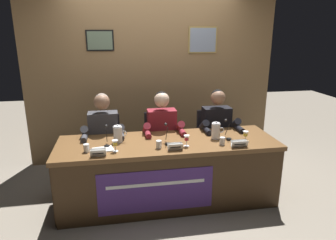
% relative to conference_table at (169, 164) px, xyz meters
% --- Properties ---
extents(ground_plane, '(12.00, 12.00, 0.00)m').
position_rel_conference_table_xyz_m(ground_plane, '(0.00, 0.10, -0.50)').
color(ground_plane, gray).
extents(wall_back_panelled, '(3.69, 0.14, 2.60)m').
position_rel_conference_table_xyz_m(wall_back_panelled, '(0.00, 1.44, 0.81)').
color(wall_back_panelled, '#937047').
rests_on(wall_back_panelled, ground_plane).
extents(conference_table, '(2.49, 0.81, 0.74)m').
position_rel_conference_table_xyz_m(conference_table, '(0.00, 0.00, 0.00)').
color(conference_table, brown).
rests_on(conference_table, ground_plane).
extents(chair_left, '(0.44, 0.45, 0.90)m').
position_rel_conference_table_xyz_m(chair_left, '(-0.73, 0.69, -0.06)').
color(chair_left, black).
rests_on(chair_left, ground_plane).
extents(panelist_left, '(0.51, 0.48, 1.23)m').
position_rel_conference_table_xyz_m(panelist_left, '(-0.73, 0.49, 0.22)').
color(panelist_left, black).
rests_on(panelist_left, ground_plane).
extents(nameplate_left, '(0.16, 0.06, 0.08)m').
position_rel_conference_table_xyz_m(nameplate_left, '(-0.76, -0.22, 0.28)').
color(nameplate_left, white).
rests_on(nameplate_left, conference_table).
extents(juice_glass_left, '(0.06, 0.06, 0.12)m').
position_rel_conference_table_xyz_m(juice_glass_left, '(-0.59, -0.11, 0.33)').
color(juice_glass_left, white).
rests_on(juice_glass_left, conference_table).
extents(water_cup_left, '(0.06, 0.06, 0.08)m').
position_rel_conference_table_xyz_m(water_cup_left, '(-0.88, -0.07, 0.28)').
color(water_cup_left, silver).
rests_on(water_cup_left, conference_table).
extents(microphone_left, '(0.06, 0.17, 0.22)m').
position_rel_conference_table_xyz_m(microphone_left, '(-0.68, 0.07, 0.32)').
color(microphone_left, black).
rests_on(microphone_left, conference_table).
extents(chair_center, '(0.44, 0.45, 0.90)m').
position_rel_conference_table_xyz_m(chair_center, '(0.00, 0.69, -0.06)').
color(chair_center, black).
rests_on(chair_center, ground_plane).
extents(panelist_center, '(0.51, 0.48, 1.23)m').
position_rel_conference_table_xyz_m(panelist_center, '(0.00, 0.49, 0.22)').
color(panelist_center, black).
rests_on(panelist_center, ground_plane).
extents(nameplate_center, '(0.16, 0.06, 0.08)m').
position_rel_conference_table_xyz_m(nameplate_center, '(0.03, -0.19, 0.28)').
color(nameplate_center, white).
rests_on(nameplate_center, conference_table).
extents(juice_glass_center, '(0.06, 0.06, 0.12)m').
position_rel_conference_table_xyz_m(juice_glass_center, '(0.18, -0.09, 0.33)').
color(juice_glass_center, white).
rests_on(juice_glass_center, conference_table).
extents(water_cup_center, '(0.06, 0.06, 0.08)m').
position_rel_conference_table_xyz_m(water_cup_center, '(-0.13, -0.10, 0.28)').
color(water_cup_center, silver).
rests_on(water_cup_center, conference_table).
extents(microphone_center, '(0.06, 0.17, 0.22)m').
position_rel_conference_table_xyz_m(microphone_center, '(-0.02, 0.02, 0.32)').
color(microphone_center, black).
rests_on(microphone_center, conference_table).
extents(chair_right, '(0.44, 0.45, 0.90)m').
position_rel_conference_table_xyz_m(chair_right, '(0.74, 0.69, -0.06)').
color(chair_right, black).
rests_on(chair_right, ground_plane).
extents(panelist_right, '(0.51, 0.48, 1.23)m').
position_rel_conference_table_xyz_m(panelist_right, '(0.74, 0.49, 0.22)').
color(panelist_right, black).
rests_on(panelist_right, ground_plane).
extents(nameplate_right, '(0.18, 0.06, 0.08)m').
position_rel_conference_table_xyz_m(nameplate_right, '(0.73, -0.22, 0.28)').
color(nameplate_right, white).
rests_on(nameplate_right, conference_table).
extents(juice_glass_right, '(0.06, 0.06, 0.12)m').
position_rel_conference_table_xyz_m(juice_glass_right, '(0.86, -0.07, 0.33)').
color(juice_glass_right, white).
rests_on(juice_glass_right, conference_table).
extents(water_cup_right, '(0.06, 0.06, 0.08)m').
position_rel_conference_table_xyz_m(water_cup_right, '(0.57, -0.11, 0.28)').
color(water_cup_right, silver).
rests_on(water_cup_right, conference_table).
extents(microphone_right, '(0.06, 0.17, 0.22)m').
position_rel_conference_table_xyz_m(microphone_right, '(0.70, 0.06, 0.32)').
color(microphone_right, black).
rests_on(microphone_right, conference_table).
extents(water_pitcher_left_side, '(0.15, 0.10, 0.21)m').
position_rel_conference_table_xyz_m(water_pitcher_left_side, '(-0.56, 0.17, 0.34)').
color(water_pitcher_left_side, silver).
rests_on(water_pitcher_left_side, conference_table).
extents(water_pitcher_right_side, '(0.15, 0.10, 0.21)m').
position_rel_conference_table_xyz_m(water_pitcher_right_side, '(0.57, 0.09, 0.34)').
color(water_pitcher_right_side, silver).
rests_on(water_pitcher_right_side, conference_table).
extents(document_stack_left, '(0.24, 0.19, 0.01)m').
position_rel_conference_table_xyz_m(document_stack_left, '(-0.72, -0.05, 0.25)').
color(document_stack_left, white).
rests_on(document_stack_left, conference_table).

